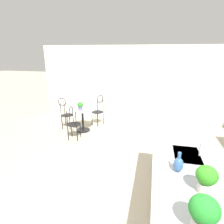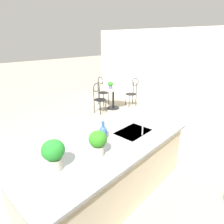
% 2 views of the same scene
% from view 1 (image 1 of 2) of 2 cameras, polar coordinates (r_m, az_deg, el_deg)
% --- Properties ---
extents(ground_plane, '(40.00, 40.00, 0.00)m').
position_cam_1_polar(ground_plane, '(3.60, 5.42, -25.82)').
color(ground_plane, '#B2A893').
extents(wall_left_window, '(0.12, 7.80, 2.70)m').
position_cam_1_polar(wall_left_window, '(6.95, 10.30, 8.14)').
color(wall_left_window, silver).
rests_on(wall_left_window, ground).
extents(kitchen_island, '(2.80, 1.06, 0.92)m').
position_cam_1_polar(kitchen_island, '(3.11, 22.16, -24.09)').
color(kitchen_island, beige).
rests_on(kitchen_island, ground).
extents(bistro_table, '(0.80, 0.80, 0.74)m').
position_cam_1_polar(bistro_table, '(6.16, -8.83, -1.71)').
color(bistro_table, black).
rests_on(bistro_table, ground).
extents(chair_near_window, '(0.52, 0.51, 1.04)m').
position_cam_1_polar(chair_near_window, '(6.64, -4.07, 1.04)').
color(chair_near_window, black).
rests_on(chair_near_window, ground).
extents(chair_by_island, '(0.49, 0.40, 1.04)m').
position_cam_1_polar(chair_by_island, '(5.53, -11.68, -2.76)').
color(chair_by_island, black).
rests_on(chair_by_island, ground).
extents(chair_toward_desk, '(0.38, 0.48, 1.04)m').
position_cam_1_polar(chair_toward_desk, '(6.45, -13.87, 0.05)').
color(chair_toward_desk, black).
rests_on(chair_toward_desk, ground).
extents(sink_faucet, '(0.02, 0.02, 0.22)m').
position_cam_1_polar(sink_faucet, '(3.28, 25.00, -10.15)').
color(sink_faucet, '#B2B5BA').
rests_on(sink_faucet, kitchen_island).
extents(potted_plant_on_table, '(0.19, 0.19, 0.26)m').
position_cam_1_polar(potted_plant_on_table, '(5.90, -9.53, 1.92)').
color(potted_plant_on_table, '#7A669E').
rests_on(potted_plant_on_table, bistro_table).
extents(potted_plant_counter_near, '(0.24, 0.24, 0.34)m').
position_cam_1_polar(potted_plant_counter_near, '(2.50, 26.54, -17.30)').
color(potted_plant_counter_near, beige).
rests_on(potted_plant_counter_near, kitchen_island).
extents(potted_plant_counter_far, '(0.26, 0.26, 0.37)m').
position_cam_1_polar(potted_plant_counter_far, '(2.03, 25.88, -25.58)').
color(potted_plant_counter_far, beige).
rests_on(potted_plant_counter_far, kitchen_island).
extents(vase_on_counter, '(0.13, 0.13, 0.29)m').
position_cam_1_polar(vase_on_counter, '(2.78, 19.35, -14.62)').
color(vase_on_counter, '#386099').
rests_on(vase_on_counter, kitchen_island).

